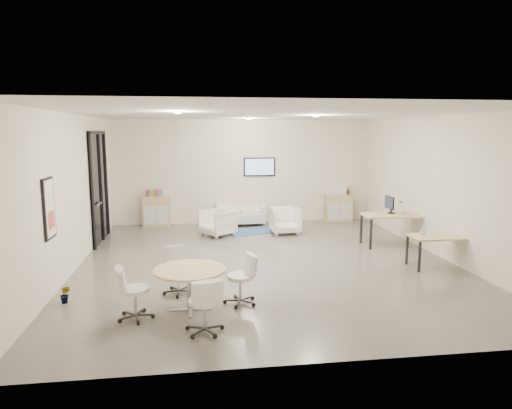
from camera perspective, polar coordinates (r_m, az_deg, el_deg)
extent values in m
cube|color=#595751|center=(10.24, 1.23, -9.31)|extent=(8.00, 9.00, 0.80)
cube|color=white|center=(9.75, 1.31, 13.61)|extent=(8.00, 9.00, 0.80)
cube|color=white|center=(14.63, -1.76, 4.25)|extent=(8.00, 0.80, 3.20)
cube|color=white|center=(5.09, 10.04, -5.02)|extent=(8.00, 0.80, 3.20)
cube|color=white|center=(10.09, -24.25, 1.28)|extent=(0.80, 9.00, 3.20)
cube|color=white|center=(11.35, 23.80, 2.09)|extent=(0.80, 9.00, 3.20)
cube|color=black|center=(12.41, -19.03, 2.08)|extent=(0.02, 1.90, 2.85)
cube|color=black|center=(12.33, -19.28, 8.49)|extent=(0.06, 1.90, 0.08)
cube|color=black|center=(11.53, -19.80, 1.54)|extent=(0.06, 0.08, 2.85)
cube|color=black|center=(13.30, -18.20, 2.56)|extent=(0.06, 0.08, 2.85)
cube|color=black|center=(12.56, -18.81, 2.17)|extent=(0.06, 0.07, 2.85)
cube|color=#B2B2B7|center=(12.01, -19.07, 0.06)|extent=(0.04, 0.60, 0.05)
cube|color=black|center=(8.46, -24.48, -0.44)|extent=(0.04, 0.54, 1.04)
cube|color=white|center=(8.45, -24.33, -0.44)|extent=(0.01, 0.46, 0.96)
cube|color=#D94D48|center=(8.48, -24.23, -1.77)|extent=(0.01, 0.32, 0.30)
cube|color=black|center=(14.25, 0.43, 4.73)|extent=(0.98, 0.05, 0.58)
cube|color=#86B0E9|center=(14.22, 0.44, 4.72)|extent=(0.90, 0.01, 0.50)
cylinder|color=#FFEAC6|center=(8.61, -9.75, 11.29)|extent=(0.14, 0.14, 0.03)
cylinder|color=#FFEAC6|center=(10.47, 7.48, 10.92)|extent=(0.14, 0.14, 0.03)
cylinder|color=#FFEAC6|center=(12.69, -0.88, 10.66)|extent=(0.14, 0.14, 0.03)
cube|color=tan|center=(14.11, -12.36, -0.83)|extent=(0.81, 0.40, 0.91)
cube|color=silver|center=(13.94, -13.17, -1.36)|extent=(0.34, 0.02, 0.54)
cube|color=silver|center=(13.91, -11.65, -1.33)|extent=(0.34, 0.02, 0.54)
cube|color=tan|center=(14.79, 10.23, -0.41)|extent=(0.86, 0.40, 0.86)
cube|color=silver|center=(14.55, 9.73, -0.90)|extent=(0.36, 0.02, 0.52)
cube|color=silver|center=(14.67, 11.20, -0.86)|extent=(0.36, 0.02, 0.52)
cube|color=red|center=(14.05, -13.46, 1.41)|extent=(0.04, 0.14, 0.22)
cube|color=#337FCC|center=(14.04, -13.22, 1.42)|extent=(0.04, 0.14, 0.22)
cube|color=gold|center=(14.04, -12.97, 1.43)|extent=(0.04, 0.14, 0.22)
cube|color=#4CB24C|center=(14.03, -12.72, 1.43)|extent=(0.04, 0.14, 0.22)
cube|color=#CC6619|center=(14.03, -12.48, 1.44)|extent=(0.04, 0.14, 0.22)
cube|color=purple|center=(14.02, -12.23, 1.44)|extent=(0.04, 0.14, 0.22)
cube|color=#E54C7F|center=(14.02, -11.98, 1.45)|extent=(0.04, 0.14, 0.22)
cube|color=teal|center=(14.01, -11.74, 1.46)|extent=(0.04, 0.14, 0.22)
cube|color=white|center=(14.68, 10.02, 1.81)|extent=(0.53, 0.45, 0.30)
cube|color=white|center=(14.66, 10.04, 2.52)|extent=(0.40, 0.33, 0.06)
cube|color=white|center=(14.00, -1.92, -1.64)|extent=(1.48, 0.75, 0.28)
cube|color=white|center=(14.23, -2.04, -0.33)|extent=(1.47, 0.18, 0.28)
cube|color=white|center=(13.92, -4.67, -1.14)|extent=(0.14, 0.74, 0.55)
cube|color=white|center=(14.06, 0.80, -1.02)|extent=(0.14, 0.74, 0.55)
cube|color=#2C5287|center=(13.09, -0.67, -3.38)|extent=(1.61, 1.32, 0.01)
imported|color=white|center=(12.56, -4.83, -2.11)|extent=(1.04, 1.06, 0.80)
imported|color=white|center=(12.81, 3.67, -1.86)|extent=(0.80, 0.75, 0.81)
cube|color=tan|center=(11.89, 16.79, -1.30)|extent=(1.57, 0.88, 0.04)
cube|color=black|center=(11.40, 14.15, -3.64)|extent=(0.05, 0.05, 0.75)
cube|color=black|center=(11.99, 20.40, -3.32)|extent=(0.05, 0.05, 0.75)
cube|color=black|center=(11.99, 13.00, -2.98)|extent=(0.05, 0.05, 0.75)
cube|color=black|center=(12.56, 19.02, -2.71)|extent=(0.05, 0.05, 0.75)
cube|color=tan|center=(10.33, 22.10, -3.75)|extent=(1.30, 0.66, 0.04)
cube|color=black|center=(9.89, 19.75, -6.18)|extent=(0.05, 0.05, 0.64)
cube|color=black|center=(10.49, 25.60, -5.68)|extent=(0.05, 0.05, 0.64)
cube|color=black|center=(10.37, 18.34, -5.41)|extent=(0.05, 0.05, 0.64)
cube|color=black|center=(10.94, 24.01, -4.99)|extent=(0.05, 0.05, 0.64)
cylinder|color=black|center=(12.02, 16.50, -1.02)|extent=(0.20, 0.20, 0.02)
cube|color=black|center=(12.00, 16.53, -0.46)|extent=(0.04, 0.03, 0.24)
cube|color=black|center=(11.96, 16.34, 0.24)|extent=(0.03, 0.50, 0.32)
cylinder|color=tan|center=(7.34, -8.31, -8.11)|extent=(1.14, 1.14, 0.04)
cylinder|color=#B2B2B7|center=(7.45, -8.25, -10.65)|extent=(0.10, 0.10, 0.65)
cube|color=#B2B2B7|center=(7.56, -8.20, -12.87)|extent=(0.66, 0.06, 0.03)
cube|color=#B2B2B7|center=(7.56, -8.20, -12.87)|extent=(0.06, 0.66, 0.03)
imported|color=#3F7F3F|center=(14.81, 11.41, 1.65)|extent=(0.25, 0.28, 0.21)
imported|color=#3F7F3F|center=(8.38, -22.71, -10.87)|extent=(0.21, 0.33, 0.14)
imported|color=white|center=(10.26, 20.11, -3.28)|extent=(0.13, 0.11, 0.12)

